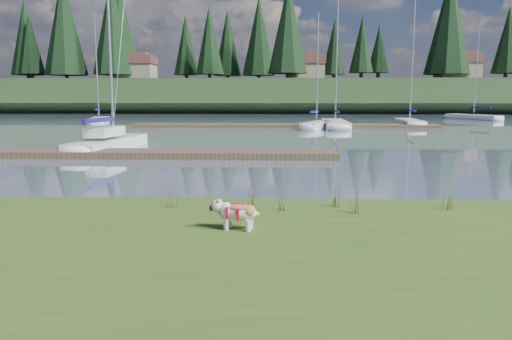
{
  "coord_description": "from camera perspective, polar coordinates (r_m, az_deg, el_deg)",
  "views": [
    {
      "loc": [
        1.35,
        -12.97,
        2.75
      ],
      "look_at": [
        0.83,
        -0.5,
        0.87
      ],
      "focal_mm": 35.0,
      "sensor_mm": 36.0,
      "label": 1
    }
  ],
  "objects": [
    {
      "name": "ridge",
      "position": [
        85.98,
        1.49,
        8.38
      ],
      "size": [
        200.0,
        20.0,
        5.0
      ],
      "primitive_type": "cube",
      "color": "#1F3319",
      "rests_on": "ground"
    },
    {
      "name": "ground",
      "position": [
        43.08,
        0.58,
        4.89
      ],
      "size": [
        200.0,
        200.0,
        0.0
      ],
      "primitive_type": "plane",
      "color": "slate",
      "rests_on": "ground"
    },
    {
      "name": "conifer_4",
      "position": [
        79.66,
        3.69,
        15.99
      ],
      "size": [
        6.16,
        6.16,
        15.1
      ],
      "color": "#382619",
      "rests_on": "ridge"
    },
    {
      "name": "weed_5",
      "position": [
        11.3,
        21.09,
        -2.82
      ],
      "size": [
        0.17,
        0.14,
        0.68
      ],
      "color": "#475B23",
      "rests_on": "bank"
    },
    {
      "name": "dock_near",
      "position": [
        22.76,
        -11.23,
        1.83
      ],
      "size": [
        16.0,
        2.0,
        0.3
      ],
      "primitive_type": "cube",
      "color": "#4C3D2C",
      "rests_on": "ground"
    },
    {
      "name": "weed_2",
      "position": [
        10.87,
        9.3,
        -2.72
      ],
      "size": [
        0.17,
        0.14,
        0.7
      ],
      "color": "#475B23",
      "rests_on": "bank"
    },
    {
      "name": "house_1",
      "position": [
        84.22,
        5.66,
        11.61
      ],
      "size": [
        6.3,
        5.3,
        4.65
      ],
      "color": "gray",
      "rests_on": "ridge"
    },
    {
      "name": "weed_1",
      "position": [
        10.52,
        2.82,
        -3.71
      ],
      "size": [
        0.17,
        0.14,
        0.4
      ],
      "color": "#475B23",
      "rests_on": "bank"
    },
    {
      "name": "conifer_6",
      "position": [
        85.98,
        21.22,
        15.5
      ],
      "size": [
        7.04,
        7.04,
        17.0
      ],
      "color": "#382619",
      "rests_on": "ridge"
    },
    {
      "name": "bank",
      "position": [
        7.55,
        -8.2,
        -11.47
      ],
      "size": [
        60.0,
        9.0,
        0.35
      ],
      "primitive_type": "cube",
      "color": "#39511C",
      "rests_on": "ground"
    },
    {
      "name": "conifer_3",
      "position": [
        86.19,
        -5.37,
        14.5
      ],
      "size": [
        4.84,
        4.84,
        12.25
      ],
      "color": "#382619",
      "rests_on": "ridge"
    },
    {
      "name": "weed_0",
      "position": [
        10.95,
        -0.36,
        -2.76
      ],
      "size": [
        0.17,
        0.14,
        0.6
      ],
      "color": "#475B23",
      "rests_on": "bank"
    },
    {
      "name": "sailboat_bg_2",
      "position": [
        42.63,
        7.13,
        5.24
      ],
      "size": [
        3.35,
        6.17,
        9.45
      ],
      "rotation": [
        0.0,
        0.0,
        1.2
      ],
      "color": "white",
      "rests_on": "ground"
    },
    {
      "name": "sailboat_bg_4",
      "position": [
        48.01,
        17.0,
        5.28
      ],
      "size": [
        2.14,
        8.09,
        11.79
      ],
      "rotation": [
        0.0,
        0.0,
        1.5
      ],
      "color": "white",
      "rests_on": "ground"
    },
    {
      "name": "house_0",
      "position": [
        86.31,
        -13.59,
        11.34
      ],
      "size": [
        6.3,
        5.3,
        4.65
      ],
      "color": "gray",
      "rests_on": "ridge"
    },
    {
      "name": "conifer_2",
      "position": [
        85.83,
        -16.12,
        15.45
      ],
      "size": [
        6.6,
        6.6,
        16.05
      ],
      "color": "#382619",
      "rests_on": "ridge"
    },
    {
      "name": "sailboat_bg_3",
      "position": [
        44.6,
        8.95,
        5.32
      ],
      "size": [
        2.1,
        9.43,
        13.63
      ],
      "rotation": [
        0.0,
        0.0,
        1.54
      ],
      "color": "white",
      "rests_on": "ground"
    },
    {
      "name": "mud_lip",
      "position": [
        11.75,
        -4.27,
        -4.64
      ],
      "size": [
        60.0,
        0.5,
        0.14
      ],
      "primitive_type": "cube",
      "color": "#33281C",
      "rests_on": "ground"
    },
    {
      "name": "conifer_1",
      "position": [
        93.98,
        -24.4,
        13.01
      ],
      "size": [
        4.4,
        4.4,
        11.3
      ],
      "color": "#382619",
      "rests_on": "ridge"
    },
    {
      "name": "sailboat_bg_5",
      "position": [
        62.49,
        23.15,
        5.64
      ],
      "size": [
        4.83,
        7.57,
        11.05
      ],
      "rotation": [
        0.0,
        0.0,
        2.04
      ],
      "color": "white",
      "rests_on": "ground"
    },
    {
      "name": "dock_far",
      "position": [
        43.05,
        3.26,
        5.07
      ],
      "size": [
        26.0,
        2.2,
        0.3
      ],
      "primitive_type": "cube",
      "color": "#4C3D2C",
      "rests_on": "ground"
    },
    {
      "name": "sailboat_main",
      "position": [
        26.96,
        -15.99,
        3.27
      ],
      "size": [
        2.25,
        7.98,
        11.43
      ],
      "rotation": [
        0.0,
        0.0,
        1.48
      ],
      "color": "white",
      "rests_on": "ground"
    },
    {
      "name": "conifer_5",
      "position": [
        84.47,
        12.02,
        13.85
      ],
      "size": [
        3.96,
        3.96,
        10.35
      ],
      "color": "#382619",
      "rests_on": "ridge"
    },
    {
      "name": "sailboat_bg_0",
      "position": [
        52.0,
        -17.42,
        5.49
      ],
      "size": [
        3.21,
        7.54,
        10.81
      ],
      "rotation": [
        0.0,
        0.0,
        1.82
      ],
      "color": "white",
      "rests_on": "ground"
    },
    {
      "name": "house_2",
      "position": [
        86.95,
        22.03,
        10.94
      ],
      "size": [
        6.3,
        5.3,
        4.65
      ],
      "color": "gray",
      "rests_on": "ridge"
    },
    {
      "name": "bulldog",
      "position": [
        9.0,
        -2.19,
        -4.74
      ],
      "size": [
        0.9,
        0.46,
        0.53
      ],
      "rotation": [
        0.0,
        0.0,
        2.96
      ],
      "color": "silver",
      "rests_on": "bank"
    },
    {
      "name": "weed_4",
      "position": [
        10.38,
        11.26,
        -3.97
      ],
      "size": [
        0.17,
        0.14,
        0.42
      ],
      "color": "#475B23",
      "rests_on": "bank"
    },
    {
      "name": "weed_3",
      "position": [
        10.86,
        -9.48,
        -3.13
      ],
      "size": [
        0.17,
        0.14,
        0.53
      ],
      "color": "#475B23",
      "rests_on": "bank"
    }
  ]
}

